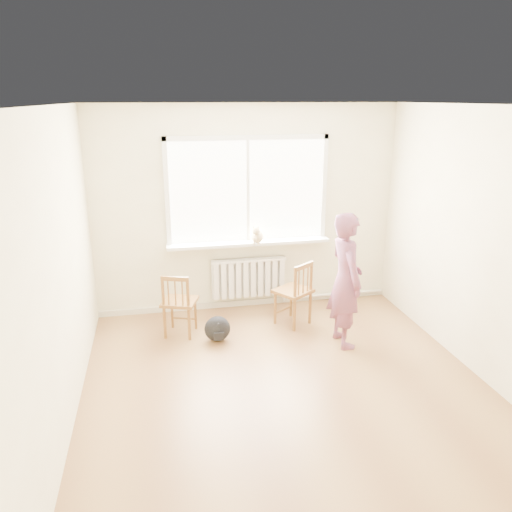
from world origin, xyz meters
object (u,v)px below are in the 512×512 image
cat (257,235)px  chair_right (296,293)px  backpack (217,329)px  person (346,280)px  chair_left (179,304)px

cat → chair_right: bearing=-36.6°
chair_right → cat: size_ratio=2.23×
backpack → cat: bearing=51.1°
cat → backpack: size_ratio=1.22×
person → backpack: 1.60m
person → chair_left: bearing=70.3°
chair_right → cat: 0.92m
person → backpack: size_ratio=5.09×
cat → backpack: (-0.64, -0.79, -0.90)m
person → cat: (-0.79, 1.14, 0.27)m
chair_right → person: person is taller
person → cat: person is taller
person → cat: bearing=32.5°
chair_left → person: bearing=-178.1°
chair_left → chair_right: 1.45m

